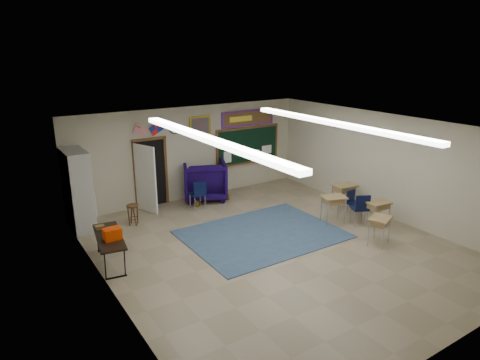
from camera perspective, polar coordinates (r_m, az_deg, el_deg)
floor at (r=10.78m, az=4.66°, el=-8.95°), size 9.00×9.00×0.00m
back_wall at (r=13.90m, az=-6.58°, el=3.59°), size 8.00×0.04×3.00m
front_wall at (r=7.49m, az=26.80°, el=-10.46°), size 8.00×0.04×3.00m
left_wall at (r=8.51m, az=-17.09°, el=-5.99°), size 0.04×9.00×3.00m
right_wall at (r=12.97m, az=18.99°, el=1.77°), size 0.04×9.00×3.00m
ceiling at (r=9.84m, az=5.08°, el=6.94°), size 8.00×9.00×0.04m
area_rug at (r=11.47m, az=3.01°, el=-7.20°), size 4.00×3.00×0.02m
fluorescent_strips at (r=9.85m, az=5.07°, el=6.59°), size 3.86×6.00×0.10m
doorway at (r=13.30m, az=-12.01°, el=0.72°), size 1.10×0.89×2.16m
chalkboard at (r=14.95m, az=1.06°, el=4.53°), size 2.55×0.14×1.30m
bulletin_board at (r=14.77m, az=1.07°, el=8.26°), size 2.10×0.05×0.55m
framed_art_print at (r=13.85m, az=-5.33°, el=7.17°), size 0.75×0.05×0.65m
wall_clock at (r=13.46m, az=-8.74°, el=6.76°), size 0.32×0.05×0.32m
wall_flags at (r=13.10m, az=-12.12°, el=6.86°), size 1.16×0.06×0.70m
storage_cabinet at (r=12.24m, az=-20.80°, el=-1.28°), size 0.59×1.25×2.20m
wingback_armchair at (r=13.96m, az=-4.71°, el=-0.00°), size 1.80×1.82×1.26m
student_chair_reading at (r=13.13m, az=-5.70°, el=-1.95°), size 0.47×0.47×0.91m
student_chair_desk_a at (r=12.37m, az=15.63°, el=-3.72°), size 0.62×0.62×0.92m
student_chair_desk_b at (r=12.92m, az=15.05°, el=-3.12°), size 0.42×0.42×0.78m
student_desk_front_left at (r=12.31m, az=12.34°, el=-3.68°), size 0.77×0.66×0.79m
student_desk_front_right at (r=13.35m, az=13.70°, el=-2.07°), size 0.73×0.58×0.81m
student_desk_back_left at (r=11.30m, az=18.08°, el=-6.29°), size 0.73×0.65×0.72m
student_desk_back_right at (r=12.33m, az=17.84°, el=-4.21°), size 0.67×0.53×0.75m
folding_table at (r=10.29m, az=-16.92°, el=-8.71°), size 0.81×1.72×0.94m
wooden_stool at (r=12.31m, az=-14.07°, el=-4.49°), size 0.33×0.33×0.58m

